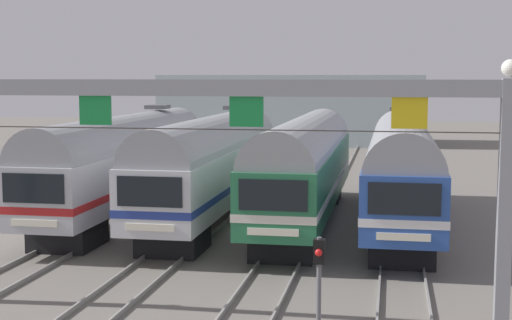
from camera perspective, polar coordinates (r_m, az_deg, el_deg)
ground_plane at (r=33.94m, az=0.17°, el=-4.73°), size 160.00×160.00×0.00m
track_bed at (r=50.55m, az=3.58°, el=-0.97°), size 14.11×70.00×0.15m
commuter_train_stainless at (r=35.18m, az=-9.98°, el=-0.00°), size 2.88×18.06×5.05m
commuter_train_silver at (r=33.96m, az=-3.32°, el=-0.14°), size 2.88×18.06×5.05m
commuter_train_green at (r=33.22m, az=3.74°, el=-0.29°), size 2.88×18.06×4.77m
commuter_train_blue at (r=33.01m, az=11.01°, el=-0.44°), size 2.88×18.06×5.05m
catenary_gantry at (r=20.21m, az=-6.59°, el=2.31°), size 17.85×0.44×6.97m
yard_signal_mast at (r=18.37m, az=4.82°, el=-8.34°), size 0.28×0.35×2.69m
maintenance_building at (r=74.63m, az=2.85°, el=3.92°), size 25.30×10.00×6.67m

